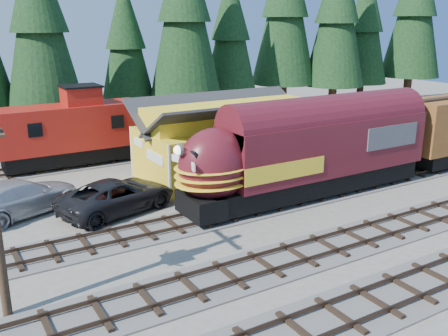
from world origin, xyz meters
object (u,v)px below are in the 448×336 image
depot (231,131)px  locomotive (303,155)px  pickup_truck_a (117,196)px  pickup_truck_b (20,197)px  caboose (70,130)px

depot → locomotive: (0.87, -6.50, -0.31)m
depot → pickup_truck_a: size_ratio=1.92×
locomotive → pickup_truck_a: bearing=160.7°
locomotive → pickup_truck_b: 15.87m
locomotive → pickup_truck_a: (-10.04, 3.53, -1.72)m
depot → pickup_truck_b: (-13.80, -0.67, -1.98)m
locomotive → pickup_truck_b: bearing=158.3°
locomotive → caboose: (-9.73, 14.00, -0.01)m
pickup_truck_a → pickup_truck_b: bearing=47.0°
caboose → locomotive: bearing=-55.2°
locomotive → pickup_truck_a: size_ratio=2.51×
locomotive → pickup_truck_b: size_ratio=2.48×
caboose → pickup_truck_b: (-4.93, -8.17, -1.66)m
caboose → pickup_truck_b: bearing=-121.1°
caboose → pickup_truck_a: 10.62m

